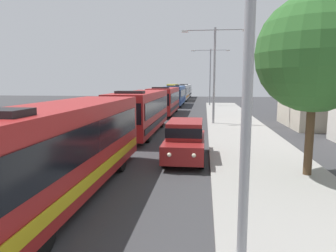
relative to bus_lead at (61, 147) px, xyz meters
The scene contains 12 objects.
bus_lead is the anchor object (origin of this frame).
bus_second_in_line 12.76m from the bus_lead, 90.00° to the left, with size 2.58×11.03×3.21m.
bus_middle 26.18m from the bus_lead, 90.00° to the left, with size 2.58×10.62×3.21m.
bus_fourth_in_line 39.28m from the bus_lead, 90.00° to the left, with size 2.58×11.14×3.21m.
bus_rear 52.28m from the bus_lead, 90.00° to the left, with size 2.58×10.45×3.21m.
bus_tail_end 64.54m from the bus_lead, 90.00° to the left, with size 2.58×10.66×3.21m.
white_suv 6.62m from the bus_lead, 55.86° to the left, with size 1.86×4.92×1.90m.
box_truck_oncoming 66.95m from the bus_lead, 92.83° to the left, with size 2.35×7.75×3.15m.
streetlamp_near 7.23m from the bus_lead, 32.00° to the right, with size 5.99×0.28×8.08m.
streetlamp_mid 19.05m from the bus_lead, 73.25° to the left, with size 5.65×0.28×8.17m.
streetlamp_far 39.80m from the bus_lead, 82.17° to the left, with size 5.84×0.28×8.57m.
roadside_tree 9.70m from the bus_lead, 19.20° to the left, with size 4.41×4.41×6.88m.
Camera 1 is at (3.30, 1.04, 3.79)m, focal length 33.07 mm.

